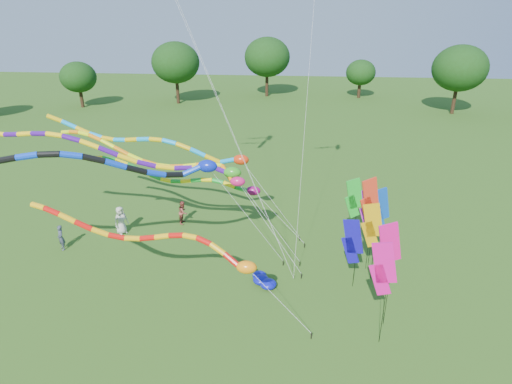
# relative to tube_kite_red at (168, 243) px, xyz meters

# --- Properties ---
(ground) EXTENTS (160.00, 160.00, 0.00)m
(ground) POSITION_rel_tube_kite_red_xyz_m (3.05, -1.13, -3.72)
(ground) COLOR #215015
(ground) RESTS_ON ground
(tree_ring) EXTENTS (119.36, 118.82, 9.37)m
(tree_ring) POSITION_rel_tube_kite_red_xyz_m (3.37, -1.46, 1.63)
(tree_ring) COLOR #382314
(tree_ring) RESTS_ON ground
(tube_kite_red) EXTENTS (12.55, 1.87, 5.69)m
(tube_kite_red) POSITION_rel_tube_kite_red_xyz_m (0.00, 0.00, 0.00)
(tube_kite_red) COLOR black
(tube_kite_red) RESTS_ON ground
(tube_kite_orange) EXTENTS (13.73, 3.44, 7.53)m
(tube_kite_orange) POSITION_rel_tube_kite_red_xyz_m (-1.42, 5.24, 1.97)
(tube_kite_orange) COLOR black
(tube_kite_orange) RESTS_ON ground
(tube_kite_purple) EXTENTS (16.66, 1.11, 8.01)m
(tube_kite_purple) POSITION_rel_tube_kite_red_xyz_m (-2.87, 4.61, 2.41)
(tube_kite_purple) COLOR black
(tube_kite_purple) RESTS_ON ground
(tube_kite_blue) EXTENTS (14.54, 6.16, 8.56)m
(tube_kite_blue) POSITION_rel_tube_kite_red_xyz_m (-2.69, 0.90, 3.23)
(tube_kite_blue) COLOR black
(tube_kite_blue) RESTS_ON ground
(tube_kite_cyan) EXTENTS (15.22, 1.62, 7.83)m
(tube_kite_cyan) POSITION_rel_tube_kite_red_xyz_m (-2.17, 7.63, 2.06)
(tube_kite_cyan) COLOR black
(tube_kite_cyan) RESTS_ON ground
(tube_kite_green) EXTENTS (12.16, 1.14, 6.03)m
(tube_kite_green) POSITION_rel_tube_kite_red_xyz_m (-0.24, 6.42, 0.44)
(tube_kite_green) COLOR black
(tube_kite_green) RESTS_ON ground
(banner_pole_magenta_a) EXTENTS (1.16, 0.29, 4.90)m
(banner_pole_magenta_a) POSITION_rel_tube_kite_red_xyz_m (9.05, -1.05, -0.08)
(banner_pole_magenta_a) COLOR black
(banner_pole_magenta_a) RESTS_ON ground
(banner_pole_green) EXTENTS (1.14, 0.41, 4.41)m
(banner_pole_green) POSITION_rel_tube_kite_red_xyz_m (8.84, 7.01, -0.57)
(banner_pole_green) COLOR black
(banner_pole_green) RESTS_ON ground
(banner_pole_blue_b) EXTENTS (1.11, 0.49, 4.71)m
(banner_pole_blue_b) POSITION_rel_tube_kite_red_xyz_m (9.94, 4.96, -0.27)
(banner_pole_blue_b) COLOR black
(banner_pole_blue_b) RESTS_ON ground
(banner_pole_orange) EXTENTS (1.16, 0.18, 4.41)m
(banner_pole_orange) POSITION_rel_tube_kite_red_xyz_m (9.37, 3.69, -0.57)
(banner_pole_orange) COLOR black
(banner_pole_orange) RESTS_ON ground
(banner_pole_blue_a) EXTENTS (1.10, 0.51, 3.82)m
(banner_pole_blue_a) POSITION_rel_tube_kite_red_xyz_m (8.37, 2.98, -1.15)
(banner_pole_blue_a) COLOR black
(banner_pole_blue_a) RESTS_ON ground
(banner_pole_red) EXTENTS (1.09, 0.55, 5.44)m
(banner_pole_red) POSITION_rel_tube_kite_red_xyz_m (9.27, 4.48, 0.45)
(banner_pole_red) COLOR black
(banner_pole_red) RESTS_ON ground
(banner_pole_violet) EXTENTS (1.09, 0.54, 4.53)m
(banner_pole_violet) POSITION_rel_tube_kite_red_xyz_m (9.45, 5.05, -0.45)
(banner_pole_violet) COLOR black
(banner_pole_violet) RESTS_ON ground
(banner_pole_magenta_b) EXTENTS (1.15, 0.32, 5.21)m
(banner_pole_magenta_b) POSITION_rel_tube_kite_red_xyz_m (9.43, 0.04, 0.22)
(banner_pole_magenta_b) COLOR black
(banner_pole_magenta_b) RESTS_ON ground
(blue_nylon_heap) EXTENTS (1.53, 1.33, 0.46)m
(blue_nylon_heap) POSITION_rel_tube_kite_red_xyz_m (3.96, 2.71, -3.51)
(blue_nylon_heap) COLOR #0C11A7
(blue_nylon_heap) RESTS_ON ground
(person_a) EXTENTS (1.01, 1.06, 1.83)m
(person_a) POSITION_rel_tube_kite_red_xyz_m (-5.40, 7.22, -2.81)
(person_a) COLOR beige
(person_a) RESTS_ON ground
(person_b) EXTENTS (0.67, 0.66, 1.56)m
(person_b) POSITION_rel_tube_kite_red_xyz_m (-8.17, 4.94, -2.94)
(person_b) COLOR #383E4F
(person_b) RESTS_ON ground
(person_c) EXTENTS (0.61, 0.77, 1.56)m
(person_c) POSITION_rel_tube_kite_red_xyz_m (-1.88, 9.03, -2.94)
(person_c) COLOR #974037
(person_c) RESTS_ON ground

